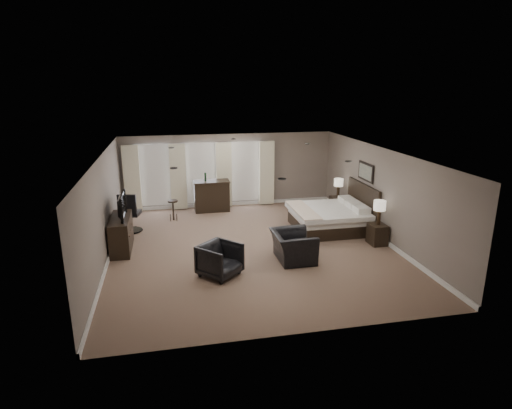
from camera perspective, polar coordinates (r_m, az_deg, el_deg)
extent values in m
cube|color=brown|center=(11.75, -0.56, -5.75)|extent=(7.60, 8.60, 0.04)
cube|color=silver|center=(11.04, -0.60, 6.87)|extent=(7.60, 8.60, 0.04)
cube|color=slate|center=(15.40, -3.66, 4.56)|extent=(7.50, 0.04, 2.60)
cube|color=slate|center=(7.44, 5.86, -8.35)|extent=(7.50, 0.04, 2.60)
cube|color=slate|center=(11.25, -19.67, -0.71)|extent=(0.04, 8.50, 2.60)
cube|color=slate|center=(12.58, 16.43, 1.29)|extent=(0.04, 8.50, 2.60)
cube|color=silver|center=(15.22, -13.38, 3.82)|extent=(1.15, 0.04, 2.05)
cube|color=silver|center=(15.25, -7.35, 4.15)|extent=(1.15, 0.04, 2.05)
cube|color=silver|center=(15.45, -1.42, 4.44)|extent=(1.15, 0.04, 2.05)
cube|color=beige|center=(15.16, -16.21, 3.30)|extent=(0.55, 0.12, 2.30)
cube|color=beige|center=(15.11, -10.34, 3.64)|extent=(0.55, 0.12, 2.30)
cube|color=beige|center=(15.23, -4.30, 3.95)|extent=(0.55, 0.12, 2.30)
cube|color=beige|center=(15.50, 1.40, 4.21)|extent=(0.55, 0.12, 2.30)
cube|color=silver|center=(13.13, 9.67, -0.42)|extent=(2.17, 2.07, 1.38)
cube|color=black|center=(12.36, 15.87, -3.83)|extent=(0.43, 0.52, 0.57)
cube|color=black|center=(14.86, 10.80, -0.12)|extent=(0.44, 0.54, 0.59)
cube|color=beige|center=(12.17, 16.09, -1.06)|extent=(0.33, 0.33, 0.68)
cube|color=beige|center=(14.70, 10.92, 2.18)|extent=(0.31, 0.31, 0.64)
cube|color=slate|center=(13.32, 14.39, 4.25)|extent=(0.04, 0.96, 0.56)
cube|color=black|center=(12.01, -17.53, -3.72)|extent=(0.50, 1.55, 0.90)
imported|color=black|center=(11.85, -17.74, -1.34)|extent=(0.65, 1.12, 0.15)
imported|color=black|center=(10.82, 4.96, -4.93)|extent=(0.76, 1.15, 1.00)
imported|color=black|center=(10.00, -4.85, -7.17)|extent=(1.14, 1.14, 0.86)
cube|color=black|center=(14.96, -5.93, 1.18)|extent=(1.24, 0.64, 1.08)
cube|color=black|center=(14.16, -10.97, -0.76)|extent=(0.38, 0.38, 0.67)
cube|color=black|center=(15.06, -5.74, 0.50)|extent=(0.33, 0.33, 0.68)
cube|color=black|center=(13.31, -16.42, -0.98)|extent=(0.74, 0.74, 1.22)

